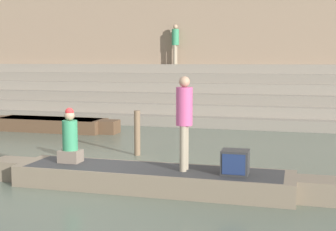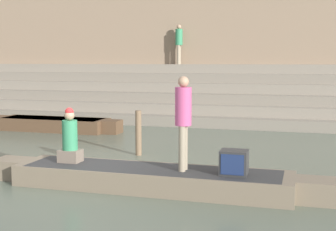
{
  "view_description": "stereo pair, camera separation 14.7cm",
  "coord_description": "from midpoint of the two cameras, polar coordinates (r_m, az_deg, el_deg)",
  "views": [
    {
      "loc": [
        4.2,
        -8.8,
        2.48
      ],
      "look_at": [
        1.5,
        0.9,
        1.31
      ],
      "focal_mm": 50.0,
      "sensor_mm": 36.0,
      "label": 1
    },
    {
      "loc": [
        4.34,
        -8.76,
        2.48
      ],
      "look_at": [
        1.5,
        0.9,
        1.31
      ],
      "focal_mm": 50.0,
      "sensor_mm": 36.0,
      "label": 2
    }
  ],
  "objects": [
    {
      "name": "mooring_post",
      "position": [
        12.38,
        -3.29,
        -2.14
      ],
      "size": [
        0.16,
        0.16,
        1.19
      ],
      "primitive_type": "cylinder",
      "color": "brown",
      "rests_on": "ground"
    },
    {
      "name": "person_on_steps",
      "position": [
        21.23,
        1.55,
        9.04
      ],
      "size": [
        0.32,
        0.32,
        1.77
      ],
      "rotation": [
        0.0,
        0.0,
        3.69
      ],
      "color": "gray",
      "rests_on": "ghat_steps"
    },
    {
      "name": "tv_set",
      "position": [
        8.7,
        8.52,
        -5.68
      ],
      "size": [
        0.5,
        0.43,
        0.45
      ],
      "rotation": [
        0.0,
        0.0,
        0.1
      ],
      "color": "#2D2D2D",
      "rests_on": "rowboat_main"
    },
    {
      "name": "back_wall",
      "position": [
        21.86,
        5.15,
        8.38
      ],
      "size": [
        34.2,
        1.28,
        6.36
      ],
      "color": "#937A60",
      "rests_on": "ground"
    },
    {
      "name": "ghat_steps",
      "position": [
        19.93,
        3.95,
        1.92
      ],
      "size": [
        36.0,
        3.97,
        2.34
      ],
      "color": "gray",
      "rests_on": "ground"
    },
    {
      "name": "ground_plane",
      "position": [
        10.07,
        -9.36,
        -7.72
      ],
      "size": [
        120.0,
        120.0,
        0.0
      ],
      "primitive_type": "plane",
      "color": "#566051"
    },
    {
      "name": "moored_boat_shore",
      "position": [
        17.29,
        -13.61,
        -1.0
      ],
      "size": [
        5.16,
        1.2,
        0.45
      ],
      "rotation": [
        0.0,
        0.0,
        0.01
      ],
      "color": "brown",
      "rests_on": "ground"
    },
    {
      "name": "person_rowing",
      "position": [
        9.83,
        -11.44,
        -2.89
      ],
      "size": [
        0.44,
        0.34,
        1.13
      ],
      "rotation": [
        0.0,
        0.0,
        -0.12
      ],
      "color": "#756656",
      "rests_on": "rowboat_main"
    },
    {
      "name": "person_standing",
      "position": [
        8.81,
        2.35,
        -0.05
      ],
      "size": [
        0.31,
        0.31,
        1.79
      ],
      "rotation": [
        0.0,
        0.0,
        0.29
      ],
      "color": "gray",
      "rests_on": "rowboat_main"
    },
    {
      "name": "rowboat_main",
      "position": [
        9.2,
        -1.67,
        -7.59
      ],
      "size": [
        6.99,
        1.3,
        0.41
      ],
      "rotation": [
        0.0,
        0.0,
        0.04
      ],
      "color": "#756651",
      "rests_on": "ground"
    }
  ]
}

